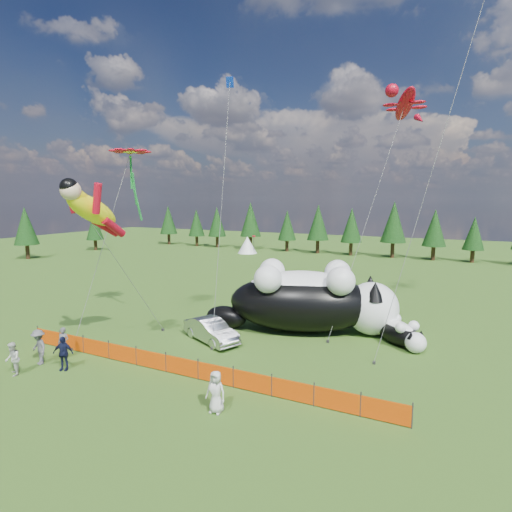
{
  "coord_description": "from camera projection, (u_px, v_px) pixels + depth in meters",
  "views": [
    {
      "loc": [
        11.77,
        -18.79,
        8.96
      ],
      "look_at": [
        0.85,
        4.0,
        5.35
      ],
      "focal_mm": 28.0,
      "sensor_mm": 36.0,
      "label": 1
    }
  ],
  "objects": [
    {
      "name": "ground",
      "position": [
        213.0,
        355.0,
        23.08
      ],
      "size": [
        160.0,
        160.0,
        0.0
      ],
      "primitive_type": "plane",
      "color": "#15370A",
      "rests_on": "ground"
    },
    {
      "name": "safety_fence",
      "position": [
        182.0,
        366.0,
        20.33
      ],
      "size": [
        22.06,
        0.06,
        1.1
      ],
      "color": "#262626",
      "rests_on": "ground"
    },
    {
      "name": "tree_line",
      "position": [
        364.0,
        231.0,
        62.69
      ],
      "size": [
        90.0,
        4.0,
        8.0
      ],
      "primitive_type": null,
      "color": "black",
      "rests_on": "ground"
    },
    {
      "name": "festival_tents",
      "position": [
        439.0,
        255.0,
        53.88
      ],
      "size": [
        50.0,
        3.2,
        2.8
      ],
      "primitive_type": null,
      "color": "white",
      "rests_on": "ground"
    },
    {
      "name": "cat_large",
      "position": [
        311.0,
        299.0,
        26.97
      ],
      "size": [
        12.85,
        7.43,
        4.76
      ],
      "rotation": [
        0.0,
        0.0,
        0.31
      ],
      "color": "black",
      "rests_on": "ground"
    },
    {
      "name": "cat_small",
      "position": [
        400.0,
        332.0,
        24.67
      ],
      "size": [
        3.67,
        3.64,
        1.66
      ],
      "rotation": [
        0.0,
        0.0,
        -0.78
      ],
      "color": "black",
      "rests_on": "ground"
    },
    {
      "name": "car",
      "position": [
        211.0,
        330.0,
        25.24
      ],
      "size": [
        4.65,
        3.26,
        1.45
      ],
      "primitive_type": "imported",
      "rotation": [
        0.0,
        0.0,
        1.13
      ],
      "color": "#B5B6BA",
      "rests_on": "ground"
    },
    {
      "name": "spectator_a",
      "position": [
        64.0,
        343.0,
        22.6
      ],
      "size": [
        0.75,
        0.61,
        1.77
      ],
      "primitive_type": "imported",
      "rotation": [
        0.0,
        0.0,
        0.32
      ],
      "color": "#545458",
      "rests_on": "ground"
    },
    {
      "name": "spectator_b",
      "position": [
        12.0,
        359.0,
        20.33
      ],
      "size": [
        0.98,
        0.88,
        1.74
      ],
      "primitive_type": "imported",
      "rotation": [
        0.0,
        0.0,
        -0.58
      ],
      "color": "silver",
      "rests_on": "ground"
    },
    {
      "name": "spectator_c",
      "position": [
        63.0,
        353.0,
        20.99
      ],
      "size": [
        1.2,
        0.93,
        1.83
      ],
      "primitive_type": "imported",
      "rotation": [
        0.0,
        0.0,
        0.41
      ],
      "color": "#121632",
      "rests_on": "ground"
    },
    {
      "name": "spectator_d",
      "position": [
        39.0,
        347.0,
        21.71
      ],
      "size": [
        1.38,
        0.95,
        1.95
      ],
      "primitive_type": "imported",
      "rotation": [
        0.0,
        0.0,
        -0.25
      ],
      "color": "#545458",
      "rests_on": "ground"
    },
    {
      "name": "spectator_e",
      "position": [
        216.0,
        392.0,
        16.79
      ],
      "size": [
        0.91,
        0.61,
        1.82
      ],
      "primitive_type": "imported",
      "rotation": [
        0.0,
        0.0,
        0.03
      ],
      "color": "silver",
      "rests_on": "ground"
    },
    {
      "name": "superhero_kite",
      "position": [
        92.0,
        210.0,
        22.0
      ],
      "size": [
        4.05,
        7.21,
        10.89
      ],
      "color": "#FFF40D",
      "rests_on": "ground"
    },
    {
      "name": "gecko_kite",
      "position": [
        405.0,
        105.0,
        29.09
      ],
      "size": [
        5.43,
        11.82,
        18.04
      ],
      "color": "red",
      "rests_on": "ground"
    },
    {
      "name": "flower_kite",
      "position": [
        130.0,
        154.0,
        26.72
      ],
      "size": [
        3.58,
        7.13,
        13.09
      ],
      "color": "red",
      "rests_on": "ground"
    },
    {
      "name": "diamond_kite_a",
      "position": [
        229.0,
        95.0,
        28.47
      ],
      "size": [
        3.09,
        7.28,
        18.68
      ],
      "color": "#0D35D0",
      "rests_on": "ground"
    }
  ]
}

